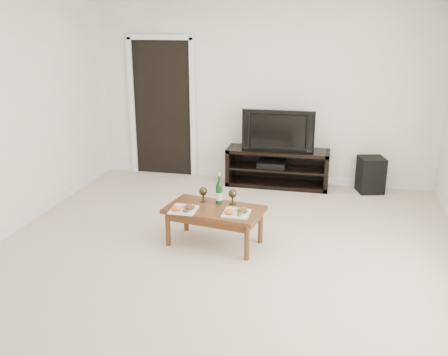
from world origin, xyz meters
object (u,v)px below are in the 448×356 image
media_console (277,168)px  television (279,129)px  coffee_table (215,226)px  subwoofer (371,175)px

media_console → television: 0.57m
media_console → coffee_table: bearing=-101.3°
subwoofer → coffee_table: 2.77m
coffee_table → media_console: bearing=78.7°
media_console → television: television is taller
media_console → subwoofer: 1.32m
media_console → coffee_table: size_ratio=1.43×
media_console → coffee_table: (-0.42, -2.13, -0.07)m
television → coffee_table: 2.27m
television → media_console: bearing=0.0°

